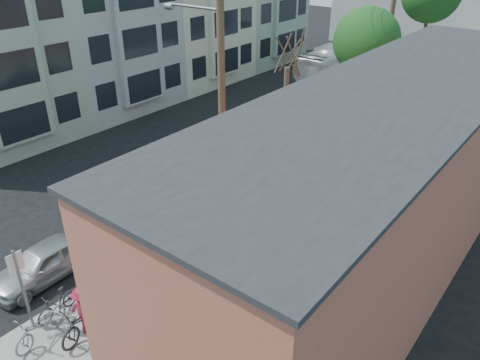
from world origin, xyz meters
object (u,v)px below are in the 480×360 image
Objects in this scene: car_0 at (44,262)px; car_2 at (235,159)px; patron_grey at (211,281)px; tree_leafy_mid at (367,41)px; car_4 at (349,100)px; cyclist at (85,310)px; bus at (338,63)px; tree_bare at (284,125)px; parked_bike_a at (57,304)px; car_3 at (303,124)px; utility_pole_near at (220,87)px; car_1 at (149,210)px; parking_meter_far at (282,152)px; patio_chair_a at (159,345)px; patio_chair_b at (185,316)px; sign_post at (21,283)px; parked_bike_b at (41,325)px; parking_meter_near at (141,236)px.

car_0 is 9.96m from car_2.
patron_grey is 8.92m from car_2.
tree_leafy_mid reaches higher than patron_grey.
cyclist is at bearing -81.17° from car_4.
bus is at bearing 95.19° from car_0.
tree_bare is 12.10m from parked_bike_a.
tree_leafy_mid is at bearing 57.90° from car_3.
utility_pole_near is 5.67m from car_1.
bus is (-5.30, 15.81, 0.42)m from parking_meter_far.
tree_leafy_mid is at bearing 115.79° from patio_chair_a.
car_2 is at bearing -127.36° from parking_meter_far.
patio_chair_b is at bearing -74.88° from car_4.
sign_post reaches higher than patron_grey.
car_2 is 18.13m from bus.
parked_bike_a is at bearing -151.30° from patio_chair_a.
cyclist is 1.11× the size of parked_bike_a.
parking_meter_far is 13.53m from parked_bike_b.
sign_post reaches higher than parked_bike_b.
car_0 is at bearing -122.88° from parking_meter_near.
patio_chair_b is 0.21× the size of car_4.
patron_grey is 0.40× the size of car_0.
utility_pole_near is 15.70m from car_4.
car_1 is 0.69× the size of car_2.
parked_bike_b is (0.20, -12.71, -2.12)m from tree_bare.
car_0 is at bearing -105.28° from utility_pole_near.
car_4 is (-1.77, 22.84, 0.08)m from parked_bike_a.
utility_pole_near is at bearing 61.96° from car_1.
parked_bike_b is (0.61, -8.77, -4.75)m from utility_pole_near.
patio_chair_b is at bearing 10.26° from car_0.
tree_bare reaches higher than patio_chair_a.
utility_pole_near is at bearing -96.01° from cyclist.
sign_post reaches higher than car_1.
tree_leafy_mid is 1.68× the size of car_1.
parking_meter_near is 0.12× the size of bus.
patron_grey is (3.43, 4.16, -0.92)m from sign_post.
car_0 is at bearing -87.89° from car_3.
patio_chair_a is at bearing -80.06° from tree_leafy_mid.
parked_bike_b is 3.04m from car_0.
parking_meter_near is 9.06m from parking_meter_far.
sign_post is 0.47× the size of car_2.
patio_chair_b is (3.69, -1.60, -0.39)m from parking_meter_near.
car_0 is (-2.55, 1.65, -0.01)m from parked_bike_b.
patio_chair_b is at bearing 37.92° from sign_post.
sign_post reaches higher than car_3.
car_0 is at bearing -91.99° from car_1.
car_1 reaches higher than patio_chair_a.
patio_chair_b is (3.14, -17.80, -4.62)m from tree_leafy_mid.
tree_leafy_mid is 1.83× the size of car_0.
car_3 is 5.82m from car_4.
sign_post reaches higher than car_2.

